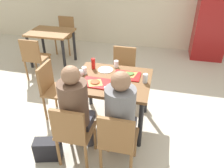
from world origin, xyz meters
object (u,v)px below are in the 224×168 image
chair_left_end (53,87)px  foil_bundle (80,73)px  person_in_red (75,106)px  handbag (48,149)px  chair_far_side (123,69)px  plastic_cup_c (84,70)px  pizza_slice_b (129,74)px  condiment_bottle (93,64)px  main_table (112,86)px  tray_red_far (127,76)px  background_table (51,37)px  background_chair_near (34,56)px  plastic_cup_a (116,64)px  background_chair_far (66,32)px  paper_plate_center (105,70)px  chair_near_right (118,139)px  pizza_slice_a (95,82)px  paper_plate_near_edge (120,90)px  plastic_cup_b (107,91)px  person_in_brown_jacket (121,113)px  chair_near_left (73,131)px  tray_red_near (96,83)px  soda_can (145,78)px

chair_left_end → foil_bundle: bearing=-2.7°
person_in_red → handbag: bearing=-155.9°
chair_far_side → plastic_cup_c: chair_far_side is taller
pizza_slice_b → condiment_bottle: 0.55m
main_table → tray_red_far: 0.25m
background_table → background_chair_near: (0.00, -0.73, -0.12)m
main_table → foil_bundle: (-0.44, -0.02, 0.15)m
plastic_cup_a → background_chair_far: size_ratio=0.12×
paper_plate_center → condiment_bottle: 0.20m
chair_far_side → paper_plate_center: bearing=-104.9°
chair_near_right → pizza_slice_a: chair_near_right is taller
chair_left_end → background_chair_near: (-0.84, 0.92, 0.00)m
pizza_slice_b → foil_bundle: (-0.65, -0.18, 0.03)m
paper_plate_near_edge → plastic_cup_b: bearing=-134.8°
condiment_bottle → paper_plate_center: bearing=0.0°
person_in_brown_jacket → paper_plate_near_edge: size_ratio=5.73×
main_table → plastic_cup_a: size_ratio=10.28×
chair_left_end → condiment_bottle: 0.69m
chair_near_right → plastic_cup_a: (-0.28, 1.18, 0.30)m
tray_red_far → foil_bundle: bearing=-166.2°
chair_near_left → plastic_cup_b: 0.61m
chair_near_left → chair_left_end: (-0.64, 0.81, 0.00)m
chair_near_right → chair_far_side: size_ratio=1.00×
main_table → plastic_cup_b: plastic_cup_b is taller
chair_near_right → tray_red_far: 0.98m
tray_red_near → foil_bundle: foil_bundle is taller
chair_near_left → foil_bundle: size_ratio=8.51×
pizza_slice_b → tray_red_near: bearing=-141.9°
tray_red_near → condiment_bottle: bearing=111.7°
main_table → tray_red_near: bearing=-140.0°
plastic_cup_a → condiment_bottle: bearing=-157.2°
main_table → plastic_cup_b: size_ratio=10.28×
tray_red_far → tray_red_near: bearing=-142.1°
main_table → soda_can: soda_can is taller
pizza_slice_b → background_chair_far: background_chair_far is taller
plastic_cup_a → background_table: 2.15m
tray_red_far → background_chair_far: background_chair_far is taller
chair_near_left → pizza_slice_b: bearing=64.3°
chair_far_side → person_in_brown_jacket: (0.26, -1.49, 0.25)m
soda_can → background_chair_near: bearing=157.6°
chair_left_end → person_in_red: 0.96m
person_in_brown_jacket → soda_can: (0.18, 0.70, 0.06)m
handbag → background_chair_far: 3.43m
foil_bundle → person_in_red: bearing=-74.6°
soda_can → handbag: (-1.04, -0.85, -0.67)m
condiment_bottle → background_chair_far: condiment_bottle is taller
plastic_cup_a → tray_red_far: bearing=-49.1°
chair_near_right → plastic_cup_a: bearing=103.5°
foil_bundle → background_chair_near: 1.63m
handbag → background_table: size_ratio=0.36×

